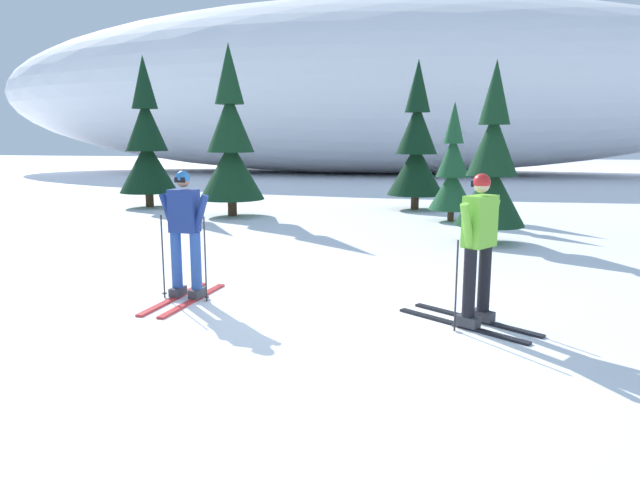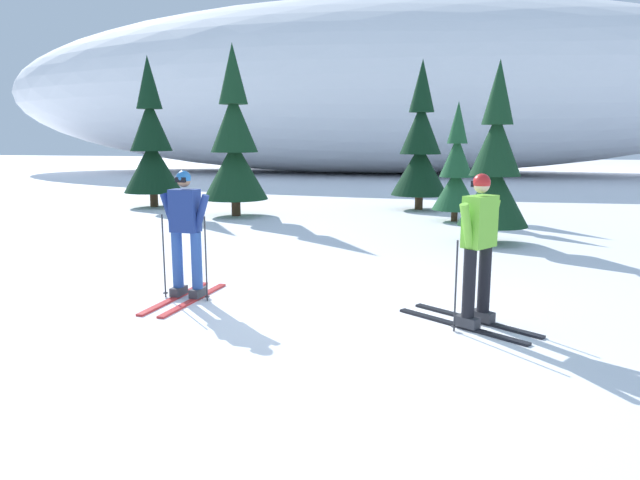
{
  "view_description": "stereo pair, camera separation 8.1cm",
  "coord_description": "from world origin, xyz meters",
  "px_view_note": "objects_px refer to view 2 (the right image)",
  "views": [
    {
      "loc": [
        1.55,
        -6.94,
        2.25
      ],
      "look_at": [
        0.07,
        0.22,
        0.95
      ],
      "focal_mm": 32.25,
      "sensor_mm": 36.0,
      "label": 1
    },
    {
      "loc": [
        1.63,
        -6.92,
        2.25
      ],
      "look_at": [
        0.07,
        0.22,
        0.95
      ],
      "focal_mm": 32.25,
      "sensor_mm": 36.0,
      "label": 2
    }
  ],
  "objects_px": {
    "pine_tree_far_left": "(151,145)",
    "pine_tree_left": "(234,145)",
    "skier_navy_jacket": "(186,233)",
    "pine_tree_center_left": "(420,148)",
    "pine_tree_right": "(495,168)",
    "pine_tree_center_right": "(456,172)",
    "skier_lime_jacket": "(478,247)"
  },
  "relations": [
    {
      "from": "pine_tree_far_left",
      "to": "pine_tree_left",
      "type": "height_order",
      "value": "pine_tree_left"
    },
    {
      "from": "skier_navy_jacket",
      "to": "pine_tree_center_left",
      "type": "height_order",
      "value": "pine_tree_center_left"
    },
    {
      "from": "pine_tree_left",
      "to": "pine_tree_right",
      "type": "height_order",
      "value": "pine_tree_left"
    },
    {
      "from": "skier_navy_jacket",
      "to": "pine_tree_center_right",
      "type": "distance_m",
      "value": 9.49
    },
    {
      "from": "skier_navy_jacket",
      "to": "pine_tree_left",
      "type": "distance_m",
      "value": 8.93
    },
    {
      "from": "skier_lime_jacket",
      "to": "pine_tree_left",
      "type": "height_order",
      "value": "pine_tree_left"
    },
    {
      "from": "pine_tree_right",
      "to": "pine_tree_center_left",
      "type": "bearing_deg",
      "value": 107.72
    },
    {
      "from": "pine_tree_right",
      "to": "skier_navy_jacket",
      "type": "bearing_deg",
      "value": -129.83
    },
    {
      "from": "pine_tree_left",
      "to": "pine_tree_center_right",
      "type": "xyz_separation_m",
      "value": [
        6.26,
        0.16,
        -0.7
      ]
    },
    {
      "from": "pine_tree_far_left",
      "to": "skier_lime_jacket",
      "type": "bearing_deg",
      "value": -46.79
    },
    {
      "from": "pine_tree_right",
      "to": "pine_tree_far_left",
      "type": "bearing_deg",
      "value": 156.2
    },
    {
      "from": "skier_navy_jacket",
      "to": "pine_tree_right",
      "type": "bearing_deg",
      "value": 50.17
    },
    {
      "from": "skier_navy_jacket",
      "to": "pine_tree_center_left",
      "type": "xyz_separation_m",
      "value": [
        2.73,
        11.17,
        1.01
      ]
    },
    {
      "from": "skier_navy_jacket",
      "to": "pine_tree_far_left",
      "type": "xyz_separation_m",
      "value": [
        -5.91,
        10.08,
        1.1
      ]
    },
    {
      "from": "skier_lime_jacket",
      "to": "skier_navy_jacket",
      "type": "bearing_deg",
      "value": 174.07
    },
    {
      "from": "pine_tree_far_left",
      "to": "pine_tree_center_right",
      "type": "distance_m",
      "value": 9.85
    },
    {
      "from": "pine_tree_far_left",
      "to": "pine_tree_left",
      "type": "xyz_separation_m",
      "value": [
        3.46,
        -1.56,
        0.01
      ]
    },
    {
      "from": "pine_tree_center_left",
      "to": "pine_tree_right",
      "type": "relative_size",
      "value": 1.2
    },
    {
      "from": "skier_lime_jacket",
      "to": "pine_tree_far_left",
      "type": "relative_size",
      "value": 0.38
    },
    {
      "from": "skier_lime_jacket",
      "to": "pine_tree_center_right",
      "type": "xyz_separation_m",
      "value": [
        -0.13,
        9.09,
        0.38
      ]
    },
    {
      "from": "skier_navy_jacket",
      "to": "pine_tree_center_left",
      "type": "distance_m",
      "value": 11.54
    },
    {
      "from": "pine_tree_center_left",
      "to": "pine_tree_right",
      "type": "height_order",
      "value": "pine_tree_center_left"
    },
    {
      "from": "pine_tree_center_right",
      "to": "pine_tree_right",
      "type": "distance_m",
      "value": 3.32
    },
    {
      "from": "skier_lime_jacket",
      "to": "pine_tree_far_left",
      "type": "xyz_separation_m",
      "value": [
        -9.85,
        10.49,
        1.07
      ]
    },
    {
      "from": "pine_tree_far_left",
      "to": "pine_tree_center_right",
      "type": "height_order",
      "value": "pine_tree_far_left"
    },
    {
      "from": "pine_tree_far_left",
      "to": "pine_tree_center_left",
      "type": "bearing_deg",
      "value": 7.17
    },
    {
      "from": "pine_tree_far_left",
      "to": "pine_tree_right",
      "type": "xyz_separation_m",
      "value": [
        10.47,
        -4.62,
        -0.42
      ]
    },
    {
      "from": "skier_lime_jacket",
      "to": "pine_tree_center_right",
      "type": "relative_size",
      "value": 0.57
    },
    {
      "from": "skier_lime_jacket",
      "to": "pine_tree_right",
      "type": "bearing_deg",
      "value": 83.99
    },
    {
      "from": "skier_navy_jacket",
      "to": "pine_tree_center_right",
      "type": "height_order",
      "value": "pine_tree_center_right"
    },
    {
      "from": "pine_tree_far_left",
      "to": "pine_tree_right",
      "type": "height_order",
      "value": "pine_tree_far_left"
    },
    {
      "from": "skier_navy_jacket",
      "to": "pine_tree_left",
      "type": "bearing_deg",
      "value": 106.05
    }
  ]
}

